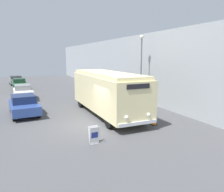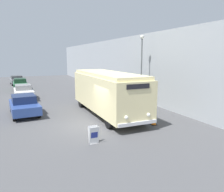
% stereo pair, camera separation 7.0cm
% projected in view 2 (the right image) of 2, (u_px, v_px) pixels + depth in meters
% --- Properties ---
extents(ground_plane, '(80.00, 80.00, 0.00)m').
position_uv_depth(ground_plane, '(91.00, 126.00, 14.05)').
color(ground_plane, '#4C4C4F').
extents(building_wall_right, '(0.30, 60.00, 6.53)m').
position_uv_depth(building_wall_right, '(124.00, 66.00, 25.39)').
color(building_wall_right, '#9EA3A8').
rests_on(building_wall_right, ground_plane).
extents(vintage_bus, '(2.67, 9.26, 3.23)m').
position_uv_depth(vintage_bus, '(107.00, 91.00, 16.53)').
color(vintage_bus, black).
rests_on(vintage_bus, ground_plane).
extents(sign_board, '(0.51, 0.34, 0.91)m').
position_uv_depth(sign_board, '(94.00, 135.00, 11.12)').
color(sign_board, gray).
rests_on(sign_board, ground_plane).
extents(streetlamp, '(0.36, 0.36, 6.26)m').
position_uv_depth(streetlamp, '(142.00, 60.00, 19.37)').
color(streetlamp, '#595E60').
rests_on(streetlamp, ground_plane).
extents(parked_car_near, '(2.20, 4.31, 1.51)m').
position_uv_depth(parked_car_near, '(24.00, 105.00, 16.61)').
color(parked_car_near, black).
rests_on(parked_car_near, ground_plane).
extents(parked_car_mid, '(1.91, 4.35, 1.50)m').
position_uv_depth(parked_car_mid, '(24.00, 92.00, 22.84)').
color(parked_car_mid, black).
rests_on(parked_car_mid, ground_plane).
extents(parked_car_far, '(1.81, 4.20, 1.48)m').
position_uv_depth(parked_car_far, '(20.00, 84.00, 29.55)').
color(parked_car_far, black).
rests_on(parked_car_far, ground_plane).
extents(parked_car_distant, '(2.21, 4.24, 1.41)m').
position_uv_depth(parked_car_distant, '(17.00, 80.00, 34.78)').
color(parked_car_distant, black).
rests_on(parked_car_distant, ground_plane).
extents(traffic_cone, '(0.36, 0.36, 0.59)m').
position_uv_depth(traffic_cone, '(154.00, 121.00, 14.18)').
color(traffic_cone, black).
rests_on(traffic_cone, ground_plane).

